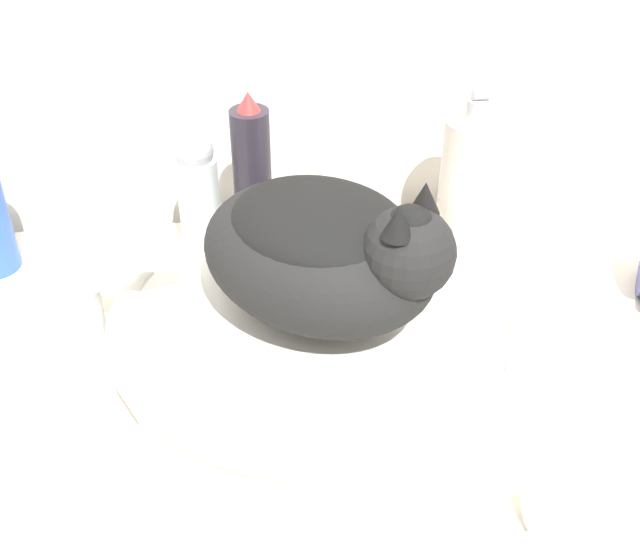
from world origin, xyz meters
TOP-DOWN VIEW (x-y plane):
  - sink_basin at (0.01, 0.29)m, footprint 0.43×0.43m
  - cat at (0.02, 0.28)m, footprint 0.30×0.32m
  - faucet at (-0.22, 0.33)m, footprint 0.14×0.06m
  - hairspray_can_black at (-0.05, 0.47)m, footprint 0.04×0.04m
  - soap_pump_bottle at (0.21, 0.47)m, footprint 0.07×0.07m
  - deodorant_stick at (-0.11, 0.47)m, footprint 0.05×0.05m
  - cream_tube at (0.24, 0.05)m, footprint 0.16×0.04m
  - soap_bar at (-0.28, 0.20)m, footprint 0.07×0.04m

SIDE VIEW (x-z plane):
  - soap_bar at x=-0.28m, z-range 0.81..0.84m
  - cream_tube at x=0.24m, z-range 0.81..0.85m
  - sink_basin at x=0.01m, z-range 0.82..0.87m
  - faucet at x=-0.22m, z-range 0.81..0.94m
  - deodorant_stick at x=-0.11m, z-range 0.81..0.97m
  - soap_pump_bottle at x=0.21m, z-range 0.80..0.99m
  - hairspray_can_black at x=-0.05m, z-range 0.81..1.01m
  - cat at x=0.02m, z-range 0.86..1.02m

